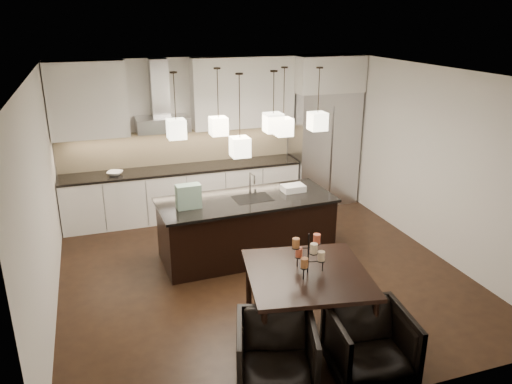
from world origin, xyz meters
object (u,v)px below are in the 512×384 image
object	(u,v)px
refrigerator	(323,148)
armchair_left	(276,355)
dining_table	(306,303)
armchair_right	(370,345)
island_body	(246,229)

from	to	relation	value
refrigerator	armchair_left	world-z (taller)	refrigerator
dining_table	armchair_right	bearing A→B (deg)	-60.03
armchair_left	armchair_right	distance (m)	0.96
island_body	armchair_left	bearing A→B (deg)	-103.88
refrigerator	island_body	xyz separation A→B (m)	(-2.13, -1.82, -0.63)
island_body	armchair_right	xyz separation A→B (m)	(0.37, -2.97, -0.08)
armchair_left	armchair_right	xyz separation A→B (m)	(0.95, -0.17, 0.01)
island_body	armchair_left	world-z (taller)	island_body
dining_table	armchair_left	size ratio (longest dim) A/B	1.68
dining_table	island_body	bearing A→B (deg)	101.47
refrigerator	dining_table	bearing A→B (deg)	-117.91
island_body	armchair_right	bearing A→B (deg)	-85.20
refrigerator	island_body	bearing A→B (deg)	-139.52
refrigerator	dining_table	size ratio (longest dim) A/B	1.62
island_body	dining_table	distance (m)	2.11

